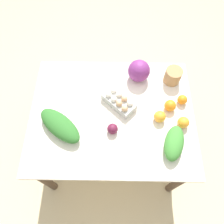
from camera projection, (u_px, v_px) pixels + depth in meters
name	position (u px, v px, depth m)	size (l,w,h in m)	color
ground_plane	(112.00, 145.00, 2.17)	(8.00, 8.00, 0.00)	#C6B289
dining_table	(112.00, 119.00, 1.63)	(1.16, 0.92, 0.70)	silver
cabbage_purple	(139.00, 71.00, 1.61)	(0.16, 0.16, 0.16)	#7A2D75
egg_carton	(119.00, 101.00, 1.54)	(0.26, 0.25, 0.09)	#B7B7B2
paper_bag	(173.00, 76.00, 1.62)	(0.12, 0.12, 0.12)	#A87F51
greens_bunch_beet_tops	(174.00, 143.00, 1.39)	(0.25, 0.12, 0.10)	#3D8433
greens_bunch_dandelion	(60.00, 125.00, 1.45)	(0.34, 0.15, 0.10)	#2D6B28
beet_root	(113.00, 129.00, 1.45)	(0.07, 0.07, 0.07)	#5B1933
orange_0	(170.00, 106.00, 1.52)	(0.08, 0.08, 0.08)	orange
orange_1	(182.00, 100.00, 1.55)	(0.07, 0.07, 0.07)	orange
orange_2	(160.00, 117.00, 1.49)	(0.08, 0.08, 0.08)	orange
orange_3	(183.00, 122.00, 1.47)	(0.08, 0.08, 0.08)	orange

